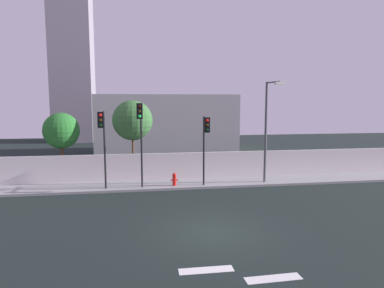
% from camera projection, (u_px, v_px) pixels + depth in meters
% --- Properties ---
extents(ground_plane, '(80.00, 80.00, 0.00)m').
position_uv_depth(ground_plane, '(213.00, 232.00, 14.61)').
color(ground_plane, black).
extents(sidewalk, '(36.00, 2.40, 0.15)m').
position_uv_depth(sidewalk, '(186.00, 184.00, 22.64)').
color(sidewalk, gray).
rests_on(sidewalk, ground).
extents(perimeter_wall, '(36.00, 0.18, 1.80)m').
position_uv_depth(perimeter_wall, '(183.00, 166.00, 23.78)').
color(perimeter_wall, silver).
rests_on(perimeter_wall, sidewalk).
extents(crosswalk_marking, '(3.76, 3.02, 0.01)m').
position_uv_depth(crosswalk_marking, '(246.00, 288.00, 10.18)').
color(crosswalk_marking, silver).
rests_on(crosswalk_marking, ground).
extents(traffic_light_left, '(0.35, 1.55, 4.71)m').
position_uv_depth(traffic_light_left, '(103.00, 133.00, 20.09)').
color(traffic_light_left, black).
rests_on(traffic_light_left, sidewalk).
extents(traffic_light_center, '(0.35, 1.51, 5.19)m').
position_uv_depth(traffic_light_center, '(141.00, 127.00, 20.44)').
color(traffic_light_center, black).
rests_on(traffic_light_center, sidewalk).
extents(traffic_light_right, '(0.35, 1.55, 4.37)m').
position_uv_depth(traffic_light_right, '(206.00, 136.00, 21.05)').
color(traffic_light_right, black).
rests_on(traffic_light_right, sidewalk).
extents(street_lamp_curbside, '(0.64, 1.67, 6.53)m').
position_uv_depth(street_lamp_curbside, '(268.00, 124.00, 22.32)').
color(street_lamp_curbside, '#4C4C51').
rests_on(street_lamp_curbside, sidewalk).
extents(fire_hydrant, '(0.44, 0.26, 0.80)m').
position_uv_depth(fire_hydrant, '(174.00, 179.00, 21.93)').
color(fire_hydrant, red).
rests_on(fire_hydrant, sidewalk).
extents(roadside_tree_leftmost, '(2.41, 2.41, 4.70)m').
position_uv_depth(roadside_tree_leftmost, '(61.00, 131.00, 23.22)').
color(roadside_tree_leftmost, brown).
rests_on(roadside_tree_leftmost, ground).
extents(roadside_tree_midleft, '(2.77, 2.77, 5.53)m').
position_uv_depth(roadside_tree_midleft, '(132.00, 120.00, 23.87)').
color(roadside_tree_midleft, brown).
rests_on(roadside_tree_midleft, ground).
extents(low_building_distant, '(14.60, 6.00, 6.12)m').
position_uv_depth(low_building_distant, '(166.00, 123.00, 37.26)').
color(low_building_distant, '#A4A4A4').
rests_on(low_building_distant, ground).
extents(tower_on_skyline, '(5.22, 5.00, 33.42)m').
position_uv_depth(tower_on_skyline, '(70.00, 15.00, 45.55)').
color(tower_on_skyline, gray).
rests_on(tower_on_skyline, ground).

